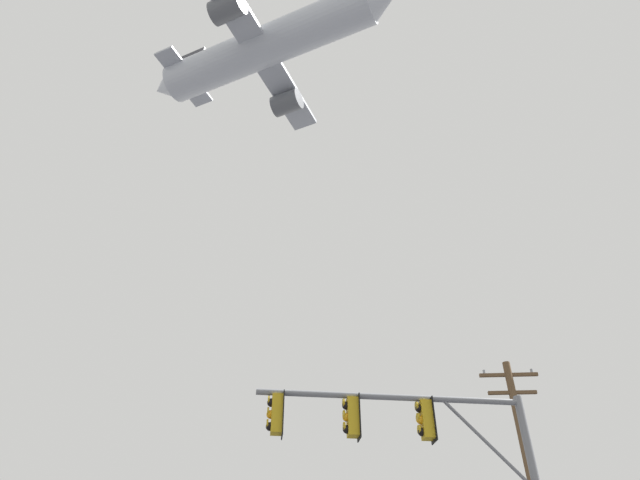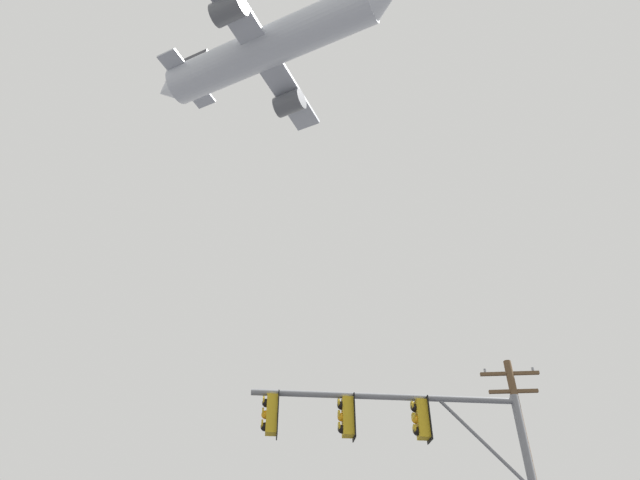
{
  "view_description": "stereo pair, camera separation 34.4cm",
  "coord_description": "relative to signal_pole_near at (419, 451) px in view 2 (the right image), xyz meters",
  "views": [
    {
      "loc": [
        0.91,
        -6.18,
        1.44
      ],
      "look_at": [
        -0.18,
        13.31,
        15.83
      ],
      "focal_mm": 30.53,
      "sensor_mm": 36.0,
      "label": 1
    },
    {
      "loc": [
        1.26,
        -6.15,
        1.44
      ],
      "look_at": [
        -0.18,
        13.31,
        15.83
      ],
      "focal_mm": 30.53,
      "sensor_mm": 36.0,
      "label": 2
    }
  ],
  "objects": [
    {
      "name": "signal_pole_near",
      "position": [
        0.0,
        0.0,
        0.0
      ],
      "size": [
        6.54,
        1.32,
        6.36
      ],
      "color": "slate",
      "rests_on": "ground"
    },
    {
      "name": "airplane",
      "position": [
        -8.05,
        15.21,
        38.95
      ],
      "size": [
        23.76,
        18.35,
        6.65
      ],
      "color": "#B7BCC6"
    }
  ]
}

